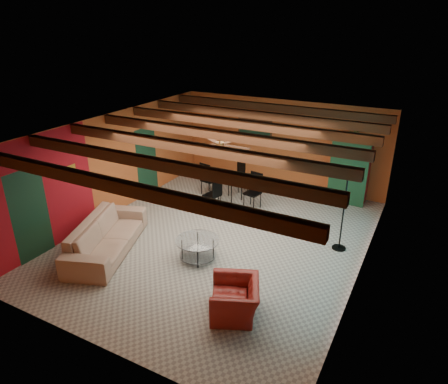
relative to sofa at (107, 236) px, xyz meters
The scene contains 11 objects.
room 3.34m from the sofa, 42.09° to the left, with size 6.52×8.01×2.71m.
sofa is the anchor object (origin of this frame).
armchair 3.56m from the sofa, ahead, with size 0.97×0.84×0.63m, color maroon.
coffee_table 2.11m from the sofa, 18.50° to the left, with size 0.96×0.96×0.49m, color white, non-canonical shape.
dining_table 3.97m from the sofa, 72.59° to the left, with size 1.97×1.97×1.02m, color silver, non-canonical shape.
armoire 6.85m from the sofa, 52.11° to the left, with size 1.01×0.50×1.78m, color maroon.
floor_lamp 5.35m from the sofa, 29.01° to the left, with size 0.40×0.40×1.95m, color black, non-canonical shape.
ceiling_fan 3.28m from the sofa, 40.29° to the left, with size 1.50×1.50×0.44m, color #472614, non-canonical shape.
painting 5.90m from the sofa, 79.02° to the left, with size 1.05×0.03×0.65m, color black.
potted_plant 7.03m from the sofa, 52.11° to the left, with size 0.45×0.39×0.50m, color #26661E.
vase 4.03m from the sofa, 72.59° to the left, with size 0.17×0.17×0.17m, color orange.
Camera 1 is at (4.08, -7.48, 4.88)m, focal length 32.28 mm.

